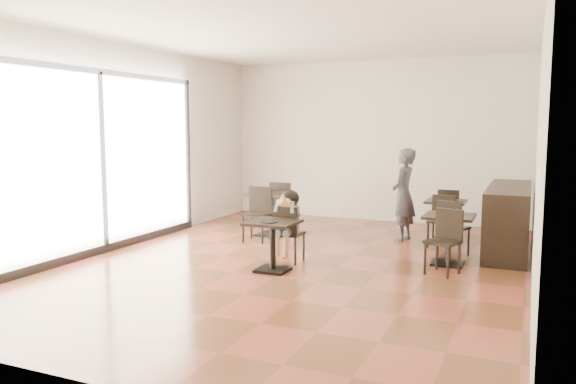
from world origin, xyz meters
The scene contains 23 objects.
floor centered at (0.00, 0.00, 0.00)m, with size 6.00×8.00×0.01m, color brown.
ceiling centered at (0.00, 0.00, 3.20)m, with size 6.00×8.00×0.01m, color white.
wall_back centered at (0.00, 4.00, 1.60)m, with size 6.00×0.01×3.20m, color beige.
wall_front centered at (0.00, -4.00, 1.60)m, with size 6.00×0.01×3.20m, color beige.
wall_left centered at (-3.00, 0.00, 1.60)m, with size 0.01×8.00×3.20m, color beige.
wall_right centered at (3.00, 0.00, 1.60)m, with size 0.01×8.00×3.20m, color beige.
storefront_window centered at (-2.97, -0.50, 1.40)m, with size 0.04×4.50×2.60m, color white.
child_table centered at (-0.14, -0.50, 0.34)m, with size 0.63×0.63×0.67m, color black, non-canonical shape.
child_chair centered at (-0.14, 0.05, 0.40)m, with size 0.36×0.36×0.81m, color black, non-canonical shape.
child centered at (-0.14, 0.05, 0.51)m, with size 0.36×0.51×1.02m, color slate, non-canonical shape.
plate centered at (-0.14, -0.60, 0.68)m, with size 0.23×0.23×0.01m, color black.
pizza_slice centered at (-0.14, -0.14, 0.88)m, with size 0.24×0.18×0.05m, color tan, non-canonical shape.
adult_patron centered at (1.01, 2.16, 0.77)m, with size 0.56×0.37×1.55m, color #3E3D43.
cafe_table_mid centered at (1.93, 0.79, 0.35)m, with size 0.66×0.66×0.70m, color black, non-canonical shape.
cafe_table_left centered at (-1.21, 1.70, 0.37)m, with size 0.71×0.71×0.75m, color black, non-canonical shape.
cafe_table_back centered at (1.66, 2.46, 0.34)m, with size 0.64×0.64×0.68m, color black, non-canonical shape.
chair_mid_a centered at (1.93, 1.34, 0.42)m, with size 0.38×0.38×0.84m, color black, non-canonical shape.
chair_mid_b centered at (1.93, 0.24, 0.42)m, with size 0.38×0.38×0.84m, color black, non-canonical shape.
chair_left_a centered at (-1.21, 2.25, 0.45)m, with size 0.40×0.40×0.90m, color black, non-canonical shape.
chair_left_b centered at (-1.21, 1.15, 0.45)m, with size 0.40×0.40×0.90m, color black, non-canonical shape.
chair_back_a centered at (1.66, 3.01, 0.41)m, with size 0.37×0.37×0.81m, color black, non-canonical shape.
chair_back_b centered at (1.66, 1.91, 0.41)m, with size 0.37×0.37×0.81m, color black, non-canonical shape.
service_counter centered at (2.65, 2.00, 0.50)m, with size 0.60×2.40×1.00m, color black.
Camera 1 is at (2.93, -7.07, 1.92)m, focal length 35.00 mm.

